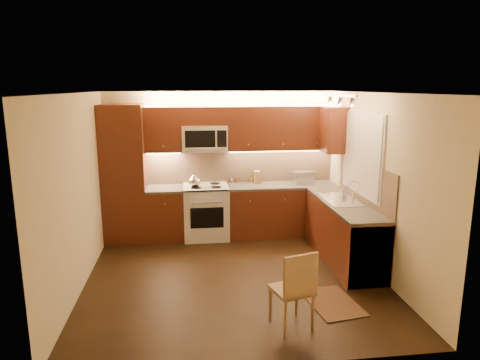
{
  "coord_description": "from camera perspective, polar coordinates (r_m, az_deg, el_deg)",
  "views": [
    {
      "loc": [
        -0.62,
        -5.57,
        2.58
      ],
      "look_at": [
        0.15,
        0.55,
        1.25
      ],
      "focal_mm": 32.52,
      "sensor_mm": 36.0,
      "label": 1
    }
  ],
  "objects": [
    {
      "name": "dining_chair",
      "position": [
        4.87,
        6.8,
        -13.87
      ],
      "size": [
        0.49,
        0.49,
        0.89
      ],
      "primitive_type": null,
      "rotation": [
        0.0,
        0.0,
        0.28
      ],
      "color": "olive",
      "rests_on": "floor"
    },
    {
      "name": "kettle",
      "position": [
        7.33,
        -5.99,
        0.03
      ],
      "size": [
        0.25,
        0.25,
        0.25
      ],
      "primitive_type": null,
      "rotation": [
        0.0,
        0.0,
        -0.14
      ],
      "color": "silver",
      "rests_on": "stove"
    },
    {
      "name": "wall_left",
      "position": [
        5.89,
        -20.54,
        -1.67
      ],
      "size": [
        0.01,
        4.0,
        2.5
      ],
      "primitive_type": "cube",
      "color": "beige",
      "rests_on": "ground"
    },
    {
      "name": "spice_jar_b",
      "position": [
        7.73,
        -0.38,
        -0.0
      ],
      "size": [
        0.05,
        0.05,
        0.1
      ],
      "primitive_type": "cylinder",
      "rotation": [
        0.0,
        0.0,
        0.08
      ],
      "color": "brown",
      "rests_on": "counter_back_right"
    },
    {
      "name": "dishwasher",
      "position": [
        6.14,
        15.71,
        -8.79
      ],
      "size": [
        0.58,
        0.6,
        0.84
      ],
      "primitive_type": "cube",
      "color": "silver",
      "rests_on": "floor"
    },
    {
      "name": "faucet",
      "position": [
        6.78,
        14.66,
        -1.27
      ],
      "size": [
        0.2,
        0.04,
        0.3
      ],
      "primitive_type": null,
      "color": "silver",
      "rests_on": "counter_right"
    },
    {
      "name": "wall_back",
      "position": [
        7.71,
        -2.46,
        2.22
      ],
      "size": [
        4.0,
        0.01,
        2.5
      ],
      "primitive_type": "cube",
      "color": "beige",
      "rests_on": "ground"
    },
    {
      "name": "soap_bottle",
      "position": [
        6.96,
        13.49,
        -1.44
      ],
      "size": [
        0.08,
        0.08,
        0.17
      ],
      "primitive_type": "imported",
      "rotation": [
        0.0,
        0.0,
        -0.1
      ],
      "color": "#B4B5B9",
      "rests_on": "counter_right"
    },
    {
      "name": "upper_cab_back_right",
      "position": [
        7.61,
        5.5,
        6.8
      ],
      "size": [
        1.92,
        0.35,
        0.75
      ],
      "primitive_type": "cube",
      "color": "#451C0E",
      "rests_on": "wall_back"
    },
    {
      "name": "counter_back_right",
      "position": [
        7.65,
        5.55,
        -0.73
      ],
      "size": [
        1.92,
        0.6,
        0.04
      ],
      "primitive_type": "cube",
      "color": "#3C3936",
      "rests_on": "base_cab_back_right"
    },
    {
      "name": "backsplash_right",
      "position": [
        6.66,
        16.08,
        -0.27
      ],
      "size": [
        0.02,
        2.0,
        0.6
      ],
      "primitive_type": "cube",
      "color": "tan",
      "rests_on": "wall_right"
    },
    {
      "name": "backsplash_back",
      "position": [
        7.74,
        0.14,
        1.9
      ],
      "size": [
        3.3,
        0.02,
        0.6
      ],
      "primitive_type": "cube",
      "color": "tan",
      "rests_on": "wall_back"
    },
    {
      "name": "counter_back_left",
      "position": [
        7.47,
        -9.82,
        -1.16
      ],
      "size": [
        0.62,
        0.6,
        0.04
      ],
      "primitive_type": "cube",
      "color": "#3C3936",
      "rests_on": "base_cab_back_left"
    },
    {
      "name": "base_cab_back_right",
      "position": [
        7.76,
        5.48,
        -3.98
      ],
      "size": [
        1.92,
        0.6,
        0.86
      ],
      "primitive_type": "cube",
      "color": "#451C0E",
      "rests_on": "floor"
    },
    {
      "name": "upper_cab_bridge",
      "position": [
        7.41,
        -4.74,
        8.38
      ],
      "size": [
        0.76,
        0.35,
        0.31
      ],
      "primitive_type": "cube",
      "color": "#451C0E",
      "rests_on": "wall_back"
    },
    {
      "name": "stove",
      "position": [
        7.55,
        -4.47,
        -4.17
      ],
      "size": [
        0.76,
        0.65,
        0.92
      ],
      "primitive_type": null,
      "color": "silver",
      "rests_on": "floor"
    },
    {
      "name": "knife_block",
      "position": [
        7.69,
        2.27,
        0.38
      ],
      "size": [
        0.1,
        0.16,
        0.22
      ],
      "primitive_type": "cube",
      "rotation": [
        0.0,
        0.0,
        0.02
      ],
      "color": "olive",
      "rests_on": "counter_back_right"
    },
    {
      "name": "upper_cab_back_left",
      "position": [
        7.43,
        -10.06,
        6.55
      ],
      "size": [
        0.62,
        0.35,
        0.75
      ],
      "primitive_type": "cube",
      "color": "#451C0E",
      "rests_on": "wall_back"
    },
    {
      "name": "track_light_bar",
      "position": [
        6.35,
        13.04,
        10.79
      ],
      "size": [
        0.04,
        1.2,
        0.03
      ],
      "primitive_type": "cube",
      "color": "silver",
      "rests_on": "ceiling"
    },
    {
      "name": "window_frame",
      "position": [
        6.72,
        15.75,
        3.33
      ],
      "size": [
        0.03,
        1.44,
        1.24
      ],
      "primitive_type": "cube",
      "color": "silver",
      "rests_on": "wall_right"
    },
    {
      "name": "counter_right",
      "position": [
        6.62,
        13.61,
        -3.05
      ],
      "size": [
        0.6,
        2.0,
        0.04
      ],
      "primitive_type": "cube",
      "color": "#3C3936",
      "rests_on": "base_cab_right"
    },
    {
      "name": "wall_front",
      "position": [
        3.86,
        2.55,
        -8.0
      ],
      "size": [
        4.0,
        0.01,
        2.5
      ],
      "primitive_type": "cube",
      "color": "beige",
      "rests_on": "ground"
    },
    {
      "name": "spice_jar_c",
      "position": [
        7.79,
        2.41,
        0.07
      ],
      "size": [
        0.05,
        0.05,
        0.1
      ],
      "primitive_type": "cylinder",
      "rotation": [
        0.0,
        0.0,
        0.24
      ],
      "color": "silver",
      "rests_on": "counter_back_right"
    },
    {
      "name": "ceiling",
      "position": [
        5.6,
        -0.84,
        11.36
      ],
      "size": [
        4.0,
        4.0,
        0.01
      ],
      "primitive_type": "cube",
      "color": "beige",
      "rests_on": "ground"
    },
    {
      "name": "rug",
      "position": [
        5.6,
        12.02,
        -15.46
      ],
      "size": [
        0.66,
        0.89,
        0.01
      ],
      "primitive_type": "cube",
      "rotation": [
        0.0,
        0.0,
        0.14
      ],
      "color": "black",
      "rests_on": "floor"
    },
    {
      "name": "base_cab_right",
      "position": [
        6.75,
        13.42,
        -6.74
      ],
      "size": [
        0.6,
        2.0,
        0.86
      ],
      "primitive_type": "cube",
      "color": "#451C0E",
      "rests_on": "floor"
    },
    {
      "name": "base_cab_back_left",
      "position": [
        7.59,
        -9.7,
        -4.47
      ],
      "size": [
        0.62,
        0.6,
        0.86
      ],
      "primitive_type": "cube",
      "color": "#451C0E",
      "rests_on": "floor"
    },
    {
      "name": "pantry",
      "position": [
        7.48,
        -14.96,
        0.73
      ],
      "size": [
        0.7,
        0.6,
        2.3
      ],
      "primitive_type": "cube",
      "color": "#451C0E",
      "rests_on": "floor"
    },
    {
      "name": "spice_jar_d",
      "position": [
        7.77,
        1.57,
        0.01
      ],
      "size": [
        0.05,
        0.05,
        0.09
      ],
      "primitive_type": "cylinder",
      "rotation": [
        0.0,
        0.0,
        -0.08
      ],
      "color": "olive",
      "rests_on": "counter_back_right"
    },
    {
      "name": "window_blinds",
      "position": [
        6.71,
        15.59,
        3.33
      ],
      "size": [
        0.02,
        1.36,
        1.16
      ],
      "primitive_type": "cube",
      "color": "silver",
      "rests_on": "wall_right"
    },
    {
      "name": "sink",
      "position": [
        6.74,
        13.21,
        -1.94
      ],
      "size": [
        0.52,
        0.86,
        0.15
      ],
      "primitive_type": null,
      "color": "silver",
      "rests_on": "counter_right"
    },
    {
      "name": "toaster_oven",
      "position": [
        7.78,
        8.2,
        0.38
      ],
      "size": [
        0.39,
        0.31,
        0.21
      ],
      "primitive_type": "cube",
      "rotation": [
        0.0,
        0.0,
        0.13
      ],
      "color": "silver",
      "rests_on": "counter_back_right"
    },
    {
      "name": "microwave",
      "position": [
        7.43,
        -4.68,
        5.49
      ],
      "size": [
        0.76,
        0.38,
        0.44
      ],
      "primitive_type": null,
      "color": "silver",
      "rests_on": "wall_back"
    },
    {
      "name": "spice_jar_a",
      "position": [
        7.72,
        -1.05,
        -0.01
      ],
      "size": [
        0.06,
        0.06,
        0.1
      ],
      "primitive_type": "cylinder",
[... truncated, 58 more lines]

